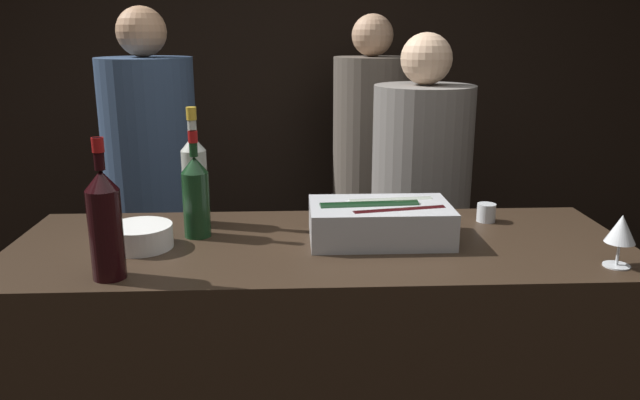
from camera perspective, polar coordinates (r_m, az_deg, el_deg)
wall_back_chalkboard at (r=3.73m, az=-1.42°, el=11.25°), size 6.40×0.06×2.80m
ice_bin_with_bottles at (r=1.84m, az=5.57°, el=-1.84°), size 0.41×0.25×0.12m
bowl_white at (r=1.85m, az=-16.10°, el=-3.16°), size 0.18×0.18×0.07m
wine_glass at (r=1.80m, az=25.82°, el=-2.53°), size 0.08×0.08×0.14m
candle_votive at (r=2.09m, az=14.95°, el=-1.11°), size 0.06×0.06×0.06m
red_wine_bottle_burgundy at (r=1.89m, az=-11.28°, el=0.49°), size 0.08×0.08×0.32m
rose_wine_bottle at (r=2.00m, az=-11.38°, el=2.06°), size 0.08×0.08×0.37m
red_wine_bottle_tall at (r=1.62m, az=-19.05°, el=-1.93°), size 0.08×0.08×0.36m
person_in_hoodie at (r=3.31m, az=4.57°, el=3.09°), size 0.39×0.39×1.74m
person_blond_tee at (r=2.89m, az=-15.03°, el=0.97°), size 0.41×0.41×1.76m
person_grey_polo at (r=2.72m, az=9.10°, el=-1.00°), size 0.42×0.42×1.65m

